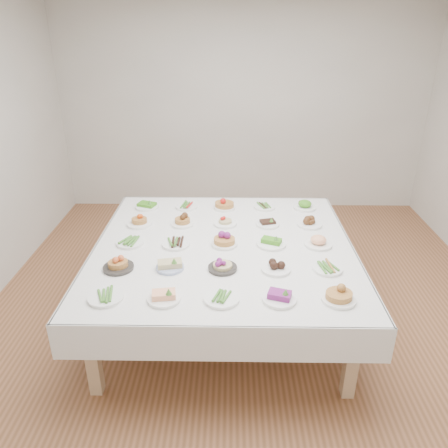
{
  "coord_description": "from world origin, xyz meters",
  "views": [
    {
      "loc": [
        -0.17,
        -3.54,
        2.51
      ],
      "look_at": [
        -0.22,
        -0.07,
        0.88
      ],
      "focal_mm": 35.0,
      "sensor_mm": 36.0,
      "label": 1
    }
  ],
  "objects_px": {
    "display_table": "(224,252)",
    "dish_24": "(305,204)",
    "dish_0": "(106,296)",
    "dish_12": "(224,238)"
  },
  "relations": [
    {
      "from": "dish_0",
      "to": "dish_12",
      "type": "distance_m",
      "value": 1.15
    },
    {
      "from": "dish_12",
      "to": "dish_24",
      "type": "relative_size",
      "value": 0.98
    },
    {
      "from": "dish_24",
      "to": "dish_0",
      "type": "bearing_deg",
      "value": -134.92
    },
    {
      "from": "display_table",
      "to": "dish_0",
      "type": "height_order",
      "value": "dish_0"
    },
    {
      "from": "display_table",
      "to": "dish_12",
      "type": "bearing_deg",
      "value": -10.13
    },
    {
      "from": "dish_12",
      "to": "dish_0",
      "type": "bearing_deg",
      "value": -134.96
    },
    {
      "from": "display_table",
      "to": "dish_24",
      "type": "height_order",
      "value": "dish_24"
    },
    {
      "from": "display_table",
      "to": "dish_12",
      "type": "xyz_separation_m",
      "value": [
        0.01,
        -0.0,
        0.14
      ]
    },
    {
      "from": "dish_12",
      "to": "dish_24",
      "type": "xyz_separation_m",
      "value": [
        0.81,
        0.81,
        -0.02
      ]
    },
    {
      "from": "dish_0",
      "to": "dish_24",
      "type": "distance_m",
      "value": 2.3
    }
  ]
}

